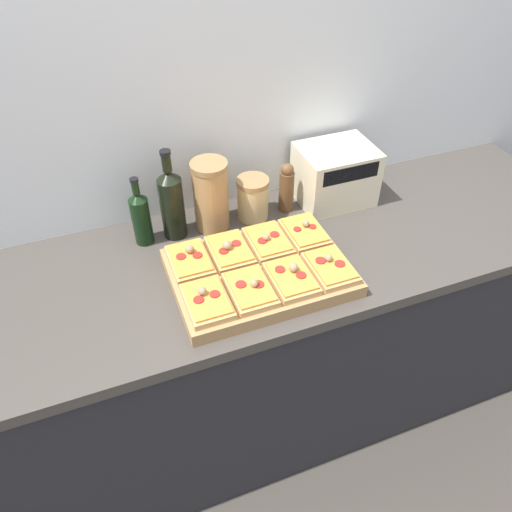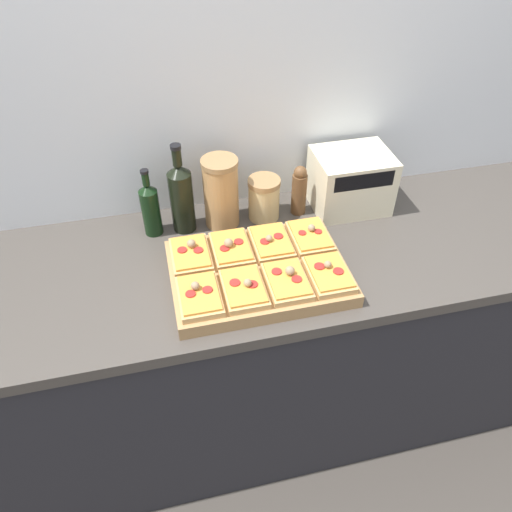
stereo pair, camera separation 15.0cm
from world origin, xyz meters
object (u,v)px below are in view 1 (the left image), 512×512
object	(u,v)px
grain_jar_short	(253,198)
olive_oil_bottle	(141,217)
pepper_mill	(286,188)
cutting_board	(260,273)
wine_bottle	(172,202)
toaster_oven	(335,175)
grain_jar_tall	(211,196)

from	to	relation	value
grain_jar_short	olive_oil_bottle	bearing A→B (deg)	180.00
pepper_mill	grain_jar_short	bearing A→B (deg)	180.00
cutting_board	grain_jar_short	bearing A→B (deg)	72.98
wine_bottle	toaster_oven	size ratio (longest dim) A/B	1.11
cutting_board	olive_oil_bottle	world-z (taller)	olive_oil_bottle
wine_bottle	grain_jar_tall	world-z (taller)	wine_bottle
olive_oil_bottle	pepper_mill	distance (m)	0.51
cutting_board	olive_oil_bottle	bearing A→B (deg)	133.98
wine_bottle	grain_jar_tall	bearing A→B (deg)	0.00
wine_bottle	grain_jar_short	distance (m)	0.28
wine_bottle	olive_oil_bottle	bearing A→B (deg)	180.00
olive_oil_bottle	toaster_oven	size ratio (longest dim) A/B	0.86
cutting_board	grain_jar_tall	xyz separation A→B (m)	(-0.06, 0.30, 0.10)
cutting_board	wine_bottle	bearing A→B (deg)	121.73
grain_jar_tall	grain_jar_short	distance (m)	0.15
cutting_board	grain_jar_short	distance (m)	0.32
olive_oil_bottle	pepper_mill	xyz separation A→B (m)	(0.51, -0.00, -0.01)
pepper_mill	toaster_oven	world-z (taller)	toaster_oven
wine_bottle	grain_jar_tall	xyz separation A→B (m)	(0.13, 0.00, -0.01)
cutting_board	toaster_oven	bearing A→B (deg)	36.44
toaster_oven	cutting_board	bearing A→B (deg)	-143.56
grain_jar_short	toaster_oven	size ratio (longest dim) A/B	0.54
grain_jar_tall	pepper_mill	distance (m)	0.27
grain_jar_short	toaster_oven	bearing A→B (deg)	-0.50
grain_jar_short	pepper_mill	size ratio (longest dim) A/B	0.82
olive_oil_bottle	wine_bottle	distance (m)	0.11
toaster_oven	olive_oil_bottle	bearing A→B (deg)	179.78
cutting_board	grain_jar_short	size ratio (longest dim) A/B	3.46
grain_jar_short	pepper_mill	world-z (taller)	pepper_mill
olive_oil_bottle	grain_jar_short	xyz separation A→B (m)	(0.38, 0.00, -0.02)
cutting_board	pepper_mill	distance (m)	0.38
pepper_mill	wine_bottle	bearing A→B (deg)	180.00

